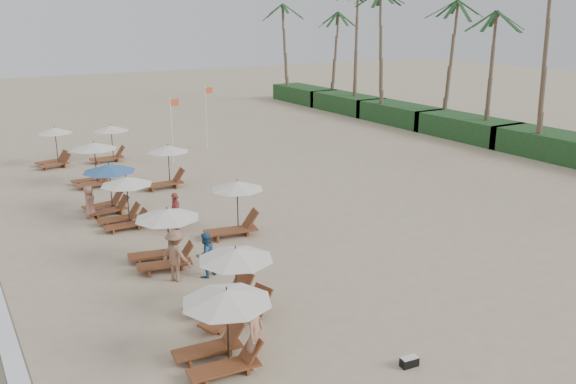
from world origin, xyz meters
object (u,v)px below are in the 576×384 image
lounger_station_2 (163,236)px  beachgoer_far_a (176,213)px  lounger_station_4 (107,185)px  inland_station_2 (109,140)px  lounger_station_5 (92,161)px  inland_station_1 (165,164)px  beachgoer_far_b (90,202)px  beachgoer_mid_a (205,255)px  inland_station_0 (234,205)px  flag_pole_near (172,126)px  lounger_station_0 (221,325)px  lounger_station_6 (53,147)px  lounger_station_3 (124,200)px  lounger_station_1 (228,285)px  beachgoer_mid_b (176,256)px  duffel_bag (409,362)px  beachgoer_near (255,335)px

lounger_station_2 → beachgoer_far_a: lounger_station_2 is taller
lounger_station_4 → inland_station_2: size_ratio=0.94×
lounger_station_5 → inland_station_1: size_ratio=0.90×
beachgoer_far_b → beachgoer_far_a: bearing=-121.8°
beachgoer_mid_a → inland_station_0: bearing=-148.5°
lounger_station_5 → flag_pole_near: flag_pole_near is taller
lounger_station_0 → lounger_station_6: lounger_station_6 is taller
inland_station_1 → inland_station_2: same height
lounger_station_2 → beachgoer_far_b: bearing=98.7°
lounger_station_0 → inland_station_1: inland_station_1 is taller
lounger_station_3 → lounger_station_1: bearing=-87.7°
lounger_station_5 → lounger_station_1: bearing=-90.2°
lounger_station_3 → lounger_station_4: size_ratio=0.95×
lounger_station_5 → flag_pole_near: 6.13m
inland_station_1 → beachgoer_mid_b: (-3.74, -11.36, -0.38)m
inland_station_1 → lounger_station_5: bearing=144.3°
inland_station_1 → beachgoer_far_a: size_ratio=1.61×
inland_station_1 → beachgoer_mid_a: size_ratio=1.71×
duffel_bag → beachgoer_far_b: bearing=104.5°
lounger_station_2 → lounger_station_6: size_ratio=1.12×
beachgoer_mid_b → duffel_bag: 8.85m
beachgoer_far_b → lounger_station_6: bearing=20.0°
lounger_station_2 → flag_pole_near: 15.92m
beachgoer_mid_b → beachgoer_far_a: size_ratio=1.06×
lounger_station_0 → inland_station_0: size_ratio=0.90×
beachgoer_near → lounger_station_6: bearing=53.1°
beachgoer_far_a → flag_pole_near: (4.27, 11.69, 1.45)m
lounger_station_1 → lounger_station_4: size_ratio=1.09×
lounger_station_4 → beachgoer_mid_a: 9.06m
duffel_bag → flag_pole_near: size_ratio=0.12×
inland_station_2 → beachgoer_mid_b: bearing=-98.4°
lounger_station_6 → beachgoer_far_a: 14.85m
inland_station_1 → inland_station_0: bearing=-90.2°
duffel_bag → lounger_station_6: bearing=97.9°
lounger_station_6 → beachgoer_mid_b: bearing=-88.5°
lounger_station_4 → beachgoer_mid_b: bearing=-89.8°
lounger_station_4 → beachgoer_far_b: (-0.94, -0.47, -0.53)m
lounger_station_2 → inland_station_1: size_ratio=0.96×
lounger_station_0 → inland_station_0: 9.76m
lounger_station_2 → lounger_station_3: bearing=90.1°
lounger_station_0 → beachgoer_mid_b: size_ratio=1.41×
inland_station_1 → beachgoer_far_b: inland_station_1 is taller
lounger_station_5 → inland_station_1: 3.99m
inland_station_0 → beachgoer_far_b: (-4.68, 5.24, -0.50)m
lounger_station_5 → duffel_bag: lounger_station_5 is taller
inland_station_2 → flag_pole_near: flag_pole_near is taller
lounger_station_3 → lounger_station_0: bearing=-94.5°
beachgoer_near → flag_pole_near: (6.13, 22.33, 1.39)m
lounger_station_3 → duffel_bag: (3.24, -14.57, -1.06)m
inland_station_2 → lounger_station_4: bearing=-105.5°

